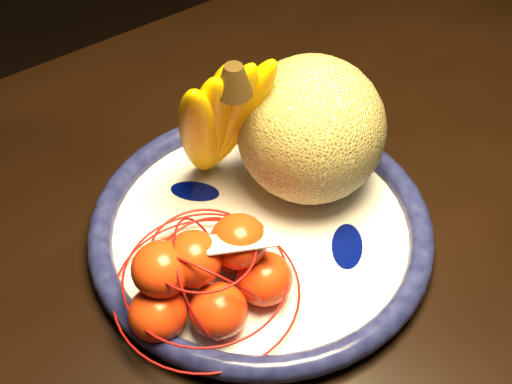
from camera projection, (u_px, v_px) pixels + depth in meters
dining_table at (257, 237)px, 0.95m from camera, size 1.41×0.86×0.70m
fruit_bowl at (261, 229)px, 0.84m from camera, size 0.40×0.40×0.03m
cantaloupe at (311, 130)px, 0.83m from camera, size 0.18×0.18×0.18m
banana_bunch at (217, 118)px, 0.80m from camera, size 0.15×0.14×0.23m
mandarin_bag at (206, 273)px, 0.74m from camera, size 0.26×0.26×0.13m
price_tag at (240, 241)px, 0.71m from camera, size 0.08×0.05×0.01m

